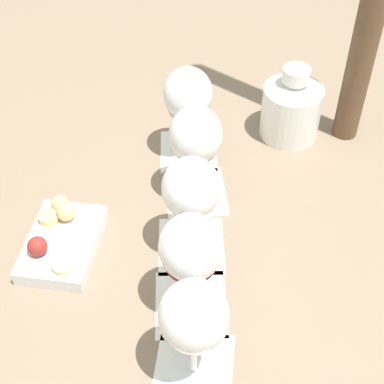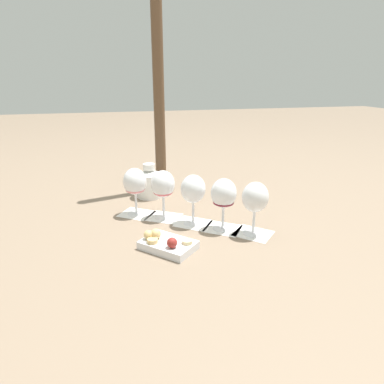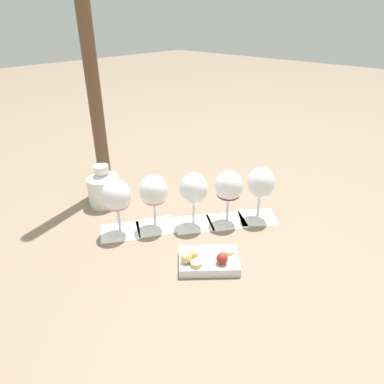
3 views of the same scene
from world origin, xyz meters
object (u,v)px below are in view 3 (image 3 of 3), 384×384
wine_glass_1 (154,193)px  wine_glass_2 (194,191)px  wine_glass_3 (229,188)px  umbrella_pole (87,38)px  wine_glass_0 (116,198)px  snack_dish (208,260)px  ceramic_vase (104,188)px  wine_glass_4 (261,185)px

wine_glass_1 → wine_glass_2: size_ratio=1.00×
wine_glass_3 → umbrella_pole: 0.64m
wine_glass_0 → wine_glass_3: (0.20, 0.27, 0.00)m
umbrella_pole → wine_glass_3: bearing=15.7°
wine_glass_1 → umbrella_pole: size_ratio=0.17×
wine_glass_3 → snack_dish: (0.10, -0.21, -0.10)m
ceramic_vase → umbrella_pole: umbrella_pole is taller
wine_glass_4 → ceramic_vase: (-0.45, -0.28, -0.06)m
wine_glass_3 → ceramic_vase: (-0.39, -0.20, -0.06)m
wine_glass_1 → ceramic_vase: 0.25m
wine_glass_1 → snack_dish: (0.24, -0.03, -0.10)m
wine_glass_3 → snack_dish: size_ratio=0.94×
wine_glass_0 → wine_glass_4: same height
wine_glass_3 → ceramic_vase: size_ratio=1.21×
wine_glass_2 → wine_glass_4: size_ratio=1.00×
umbrella_pole → ceramic_vase: bearing=-36.6°
wine_glass_1 → umbrella_pole: bearing=172.3°
wine_glass_0 → ceramic_vase: bearing=158.1°
wine_glass_1 → wine_glass_0: bearing=-120.8°
wine_glass_2 → snack_dish: 0.23m
ceramic_vase → snack_dish: 0.48m
ceramic_vase → snack_dish: size_ratio=0.78×
ceramic_vase → umbrella_pole: size_ratio=0.14×
wine_glass_4 → umbrella_pole: (-0.54, -0.22, 0.41)m
wine_glass_4 → wine_glass_1: bearing=-128.2°
wine_glass_2 → umbrella_pole: umbrella_pole is taller
snack_dish → wine_glass_2: bearing=142.4°
ceramic_vase → umbrella_pole: bearing=143.4°
wine_glass_2 → wine_glass_3: 0.11m
ceramic_vase → umbrella_pole: 0.48m
wine_glass_0 → wine_glass_3: same height
wine_glass_0 → snack_dish: bearing=12.0°
wine_glass_1 → ceramic_vase: size_ratio=1.21×
wine_glass_3 → ceramic_vase: 0.44m
wine_glass_0 → wine_glass_3: bearing=53.4°
wine_glass_1 → wine_glass_3: 0.23m
wine_glass_0 → wine_glass_4: 0.44m
wine_glass_0 → wine_glass_2: 0.23m
wine_glass_2 → snack_dish: wine_glass_2 is taller
snack_dish → ceramic_vase: bearing=178.7°
wine_glass_4 → wine_glass_0: bearing=-126.4°
wine_glass_0 → snack_dish: (0.30, 0.06, -0.10)m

